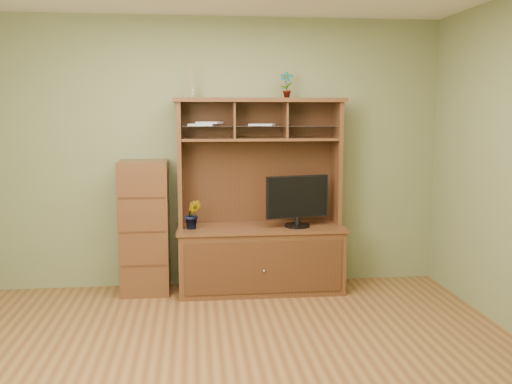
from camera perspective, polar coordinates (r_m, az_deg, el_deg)
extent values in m
cube|color=brown|center=(4.17, -2.07, -17.18)|extent=(4.50, 4.00, 0.02)
cube|color=olive|center=(5.80, -3.59, 3.87)|extent=(4.50, 0.02, 2.70)
cube|color=olive|center=(1.82, 2.35, -5.04)|extent=(4.50, 0.02, 2.70)
cube|color=#412112|center=(5.69, 0.45, -6.81)|extent=(1.60, 0.55, 0.62)
cube|color=#3A1F0F|center=(5.43, 0.80, -7.56)|extent=(1.50, 0.01, 0.50)
sphere|color=silver|center=(5.42, 0.82, -7.91)|extent=(0.02, 0.02, 0.02)
cube|color=#412112|center=(5.62, 0.46, -3.60)|extent=(1.64, 0.59, 0.03)
cube|color=#412112|center=(5.59, -7.63, 2.90)|extent=(0.04, 0.35, 1.25)
cube|color=#412112|center=(5.77, 8.07, 3.04)|extent=(0.04, 0.35, 1.25)
cube|color=#3A1F0F|center=(5.79, 0.16, 3.14)|extent=(1.52, 0.02, 1.25)
cube|color=#412112|center=(5.61, 0.35, 9.17)|extent=(1.66, 0.40, 0.04)
cube|color=#412112|center=(5.61, 0.35, 5.29)|extent=(1.52, 0.32, 0.02)
cube|color=#412112|center=(5.58, -2.26, 7.18)|extent=(0.02, 0.31, 0.35)
cube|color=#412112|center=(5.64, 2.92, 7.18)|extent=(0.02, 0.31, 0.35)
cube|color=silver|center=(5.60, 0.36, 6.61)|extent=(1.50, 0.27, 0.01)
cylinder|color=black|center=(5.61, 4.13, -3.36)|extent=(0.25, 0.25, 0.02)
cylinder|color=black|center=(5.60, 4.14, -2.85)|extent=(0.05, 0.05, 0.08)
cube|color=black|center=(5.56, 4.16, -0.47)|extent=(0.63, 0.19, 0.41)
imported|color=#275C1F|center=(5.50, -6.33, -2.24)|extent=(0.17, 0.15, 0.29)
imported|color=#346C25|center=(5.65, 3.05, 10.67)|extent=(0.16, 0.12, 0.26)
cylinder|color=silver|center=(5.57, -6.51, 9.89)|extent=(0.06, 0.06, 0.11)
cylinder|color=#96834B|center=(5.58, -6.53, 11.44)|extent=(0.04, 0.04, 0.19)
cube|color=silver|center=(5.57, -5.39, 6.72)|extent=(0.29, 0.24, 0.02)
cube|color=silver|center=(5.57, -4.67, 6.93)|extent=(0.27, 0.25, 0.02)
cube|color=silver|center=(5.61, 0.61, 6.75)|extent=(0.28, 0.25, 0.02)
cube|color=#412112|center=(5.67, -11.07, -3.49)|extent=(0.47, 0.42, 1.30)
cube|color=#3A1F0F|center=(5.53, -11.16, -7.23)|extent=(0.43, 0.01, 0.02)
cube|color=#3A1F0F|center=(5.46, -11.25, -3.93)|extent=(0.43, 0.01, 0.01)
cube|color=#3A1F0F|center=(5.40, -11.35, -0.54)|extent=(0.43, 0.01, 0.01)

